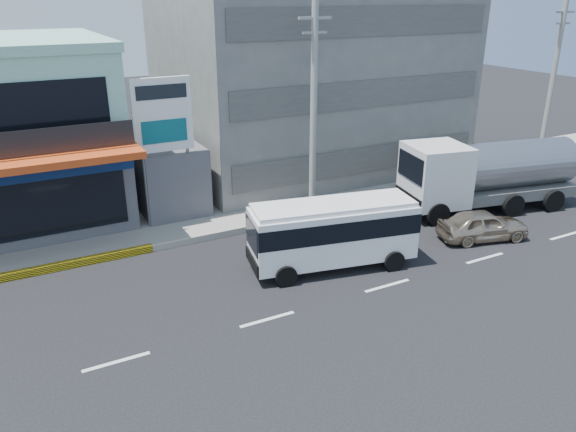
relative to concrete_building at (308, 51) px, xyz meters
The scene contains 11 objects.
ground 19.34m from the concrete_building, 123.69° to the right, with size 120.00×120.00×0.00m, color black.
sidewalk 10.11m from the concrete_building, 132.27° to the right, with size 70.00×5.00×0.30m, color gray.
concrete_building is the anchor object (origin of this frame).
gap_structure 11.69m from the concrete_building, 163.30° to the right, with size 3.00×6.00×3.50m, color #4D4C52.
satellite_dish 11.30m from the concrete_building, 158.20° to the right, with size 1.50×1.50×0.15m, color slate.
billboard 12.17m from the concrete_building, 151.08° to the right, with size 2.60×0.18×6.90m.
utility_pole_near 8.79m from the concrete_building, 117.76° to the right, with size 1.60×0.30×10.00m.
utility_pole_far 14.32m from the concrete_building, 32.35° to the right, with size 1.60×0.30×10.00m.
minibus 15.02m from the concrete_building, 115.34° to the right, with size 6.79×3.30×2.72m.
sedan 14.97m from the concrete_building, 84.45° to the right, with size 1.60×3.97×1.35m, color tan.
tanker_truck 12.54m from the concrete_building, 69.38° to the right, with size 9.27×4.35×3.52m.
Camera 1 is at (-6.94, -14.67, 10.28)m, focal length 35.00 mm.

